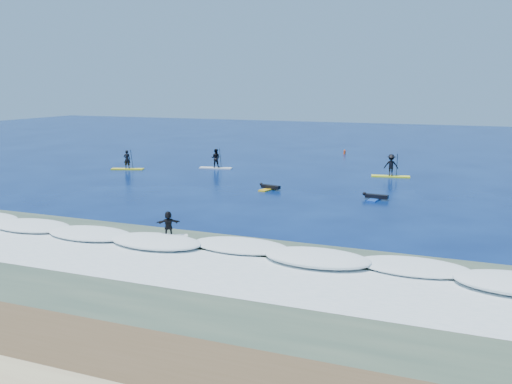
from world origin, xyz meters
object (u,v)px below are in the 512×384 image
at_px(prone_paddler_far, 375,197).
at_px(sup_paddler_center, 216,160).
at_px(marker_buoy, 345,152).
at_px(prone_paddler_near, 270,188).
at_px(sup_paddler_right, 391,167).
at_px(sup_paddler_left, 127,163).
at_px(wave_surfer, 168,226).

bearing_deg(prone_paddler_far, sup_paddler_center, 66.02).
bearing_deg(sup_paddler_center, marker_buoy, 50.27).
height_order(sup_paddler_center, marker_buoy, sup_paddler_center).
bearing_deg(sup_paddler_center, prone_paddler_far, -38.73).
relative_size(prone_paddler_near, prone_paddler_far, 0.99).
relative_size(sup_paddler_center, sup_paddler_right, 0.95).
bearing_deg(sup_paddler_left, marker_buoy, 31.29).
xyz_separation_m(prone_paddler_near, marker_buoy, (0.06, 23.07, 0.11)).
bearing_deg(marker_buoy, sup_paddler_right, -62.28).
bearing_deg(marker_buoy, prone_paddler_far, -71.75).
distance_m(sup_paddler_left, sup_paddler_center, 8.03).
height_order(sup_paddler_right, prone_paddler_far, sup_paddler_right).
xyz_separation_m(sup_paddler_right, wave_surfer, (-6.99, -24.17, -0.09)).
bearing_deg(sup_paddler_right, wave_surfer, -115.83).
xyz_separation_m(prone_paddler_far, wave_surfer, (-7.58, -14.19, 0.62)).
relative_size(sup_paddler_right, wave_surfer, 1.75).
distance_m(sup_paddler_center, sup_paddler_right, 15.73).
xyz_separation_m(sup_paddler_center, marker_buoy, (8.42, 15.04, -0.52)).
height_order(prone_paddler_near, prone_paddler_far, prone_paddler_far).
distance_m(sup_paddler_right, marker_buoy, 15.60).
height_order(sup_paddler_left, sup_paddler_right, sup_paddler_right).
height_order(sup_paddler_right, marker_buoy, sup_paddler_right).
bearing_deg(wave_surfer, prone_paddler_far, 28.87).
height_order(prone_paddler_far, marker_buoy, marker_buoy).
bearing_deg(sup_paddler_right, prone_paddler_near, -137.98).
xyz_separation_m(sup_paddler_center, prone_paddler_far, (16.27, -8.74, -0.63)).
relative_size(sup_paddler_left, sup_paddler_center, 0.97).
xyz_separation_m(prone_paddler_near, wave_surfer, (0.32, -14.90, 0.63)).
bearing_deg(marker_buoy, prone_paddler_near, -90.14).
height_order(sup_paddler_center, prone_paddler_far, sup_paddler_center).
distance_m(sup_paddler_center, wave_surfer, 24.53).
xyz_separation_m(sup_paddler_left, wave_surfer, (15.86, -19.34, 0.14)).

